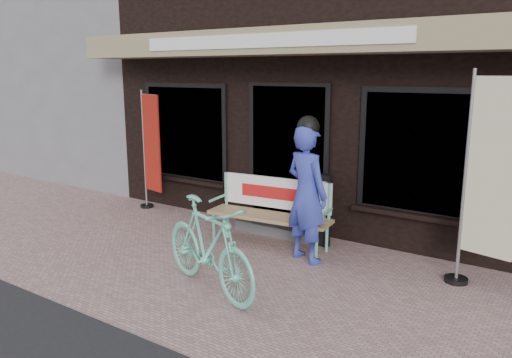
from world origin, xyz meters
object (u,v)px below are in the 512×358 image
Objects in this scene: bench at (272,207)px; nobori_red at (151,149)px; menu_stand at (313,208)px; person at (307,191)px; bicycle at (208,246)px; nobori_cream at (488,180)px.

bench is 0.86× the size of nobori_red.
menu_stand is at bearing 32.00° from bench.
bicycle is (-0.44, -1.40, -0.39)m from person.
nobori_red reaches higher than menu_stand.
nobori_red is (-3.34, 0.62, 0.16)m from person.
bicycle is (0.22, -1.64, -0.04)m from bench.
nobori_cream is 2.38× the size of menu_stand.
person reaches higher than bench.
menu_stand is at bearing 127.61° from person.
bench is 2.75m from nobori_cream.
bench is 1.75× the size of menu_stand.
menu_stand reaches higher than bench.
person reaches higher than bicycle.
nobori_cream is at bearing 9.03° from nobori_red.
nobori_red reaches higher than bicycle.
nobori_red reaches higher than person.
person reaches higher than menu_stand.
person is 0.90× the size of nobori_red.
nobori_red is 5.35m from nobori_cream.
bench is 0.79m from person.
menu_stand is at bearing 12.74° from bicycle.
bicycle is 2.01m from menu_stand.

